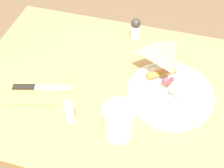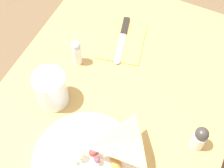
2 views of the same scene
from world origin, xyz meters
name	(u,v)px [view 1 (image 1 of 2)]	position (x,y,z in m)	size (l,w,h in m)	color
dining_table	(121,112)	(0.00, 0.00, 0.60)	(0.97, 0.64, 0.74)	tan
plate_pizza	(170,92)	(0.15, 0.01, 0.75)	(0.26, 0.26, 0.06)	white
milk_glass	(119,122)	(0.03, -0.15, 0.79)	(0.09, 0.09, 0.11)	white
napkin_folded	(42,88)	(-0.24, -0.07, 0.74)	(0.20, 0.17, 0.00)	#E59E4C
butter_knife	(39,87)	(-0.25, -0.07, 0.74)	(0.18, 0.06, 0.01)	black
salt_shaker	(69,111)	(-0.11, -0.15, 0.78)	(0.03, 0.03, 0.09)	white
pepper_shaker	(135,29)	(-0.01, 0.25, 0.78)	(0.04, 0.04, 0.08)	silver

